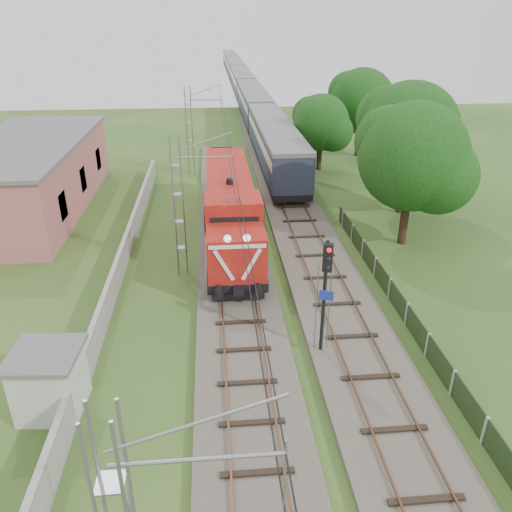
{
  "coord_description": "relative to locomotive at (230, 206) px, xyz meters",
  "views": [
    {
      "loc": [
        -1.06,
        -14.15,
        13.56
      ],
      "look_at": [
        1.04,
        9.26,
        2.2
      ],
      "focal_mm": 35.0,
      "sensor_mm": 36.0,
      "label": 1
    }
  ],
  "objects": [
    {
      "name": "ground",
      "position": [
        0.0,
        -16.61,
        -2.32
      ],
      "size": [
        140.0,
        140.0,
        0.0
      ],
      "primitive_type": "plane",
      "color": "#2C491B",
      "rests_on": "ground"
    },
    {
      "name": "track_main",
      "position": [
        0.0,
        -9.61,
        -2.14
      ],
      "size": [
        4.2,
        70.0,
        0.45
      ],
      "color": "#6B6054",
      "rests_on": "ground"
    },
    {
      "name": "track_side",
      "position": [
        5.0,
        3.39,
        -2.14
      ],
      "size": [
        4.2,
        80.0,
        0.45
      ],
      "color": "#6B6054",
      "rests_on": "ground"
    },
    {
      "name": "catenary",
      "position": [
        -2.95,
        -4.61,
        1.73
      ],
      "size": [
        3.31,
        70.0,
        8.0
      ],
      "color": "gray",
      "rests_on": "ground"
    },
    {
      "name": "boundary_wall",
      "position": [
        -6.5,
        -4.61,
        -1.57
      ],
      "size": [
        0.25,
        40.0,
        1.5
      ],
      "primitive_type": "cube",
      "color": "#9E9E99",
      "rests_on": "ground"
    },
    {
      "name": "station_building",
      "position": [
        -15.0,
        7.39,
        0.31
      ],
      "size": [
        8.4,
        20.4,
        5.22
      ],
      "color": "#B56261",
      "rests_on": "ground"
    },
    {
      "name": "fence",
      "position": [
        8.0,
        -13.61,
        -1.72
      ],
      "size": [
        0.12,
        32.0,
        1.2
      ],
      "color": "black",
      "rests_on": "ground"
    },
    {
      "name": "locomotive",
      "position": [
        0.0,
        0.0,
        0.0
      ],
      "size": [
        3.13,
        17.86,
        4.54
      ],
      "color": "black",
      "rests_on": "ground"
    },
    {
      "name": "coach_rake",
      "position": [
        5.0,
        65.75,
        0.35
      ],
      "size": [
        3.25,
        121.51,
        3.76
      ],
      "color": "black",
      "rests_on": "ground"
    },
    {
      "name": "signal_post",
      "position": [
        3.39,
        -13.17,
        1.48
      ],
      "size": [
        0.59,
        0.48,
        5.53
      ],
      "color": "black",
      "rests_on": "ground"
    },
    {
      "name": "relay_hut",
      "position": [
        -7.4,
        -15.47,
        -1.01
      ],
      "size": [
        2.69,
        2.69,
        2.59
      ],
      "color": "beige",
      "rests_on": "ground"
    },
    {
      "name": "tree_a",
      "position": [
        11.27,
        -1.7,
        3.37
      ],
      "size": [
        7.04,
        6.7,
        9.12
      ],
      "color": "#392217",
      "rests_on": "ground"
    },
    {
      "name": "tree_b",
      "position": [
        13.11,
        3.95,
        3.68
      ],
      "size": [
        7.42,
        7.06,
        9.62
      ],
      "color": "#392217",
      "rests_on": "ground"
    },
    {
      "name": "tree_c",
      "position": [
        9.34,
        16.0,
        2.13
      ],
      "size": [
        5.5,
        5.24,
        7.13
      ],
      "color": "#392217",
      "rests_on": "ground"
    },
    {
      "name": "tree_d",
      "position": [
        14.56,
        20.95,
        3.25
      ],
      "size": [
        6.89,
        6.56,
        8.94
      ],
      "color": "#392217",
      "rests_on": "ground"
    }
  ]
}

